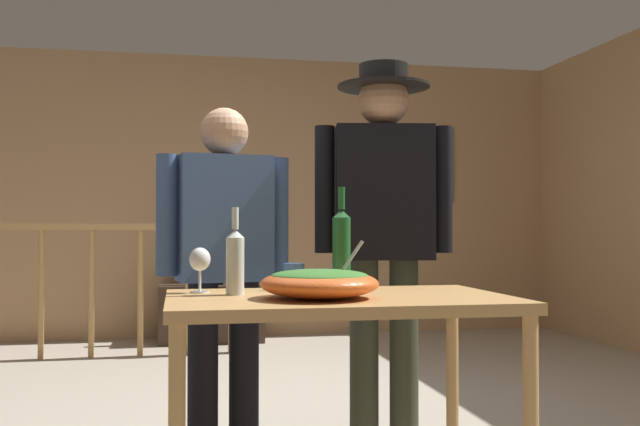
# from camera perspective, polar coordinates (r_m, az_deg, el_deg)

# --- Properties ---
(back_wall) EXTENTS (5.99, 0.10, 2.58)m
(back_wall) POSITION_cam_1_polar(r_m,az_deg,el_deg) (6.86, -5.69, 1.31)
(back_wall) COLOR tan
(back_wall) RESTS_ON ground_plane
(framed_picture) EXTENTS (0.65, 0.03, 0.72)m
(framed_picture) POSITION_cam_1_polar(r_m,az_deg,el_deg) (7.17, 7.88, 3.73)
(framed_picture) COLOR #505A52
(stair_railing) EXTENTS (2.65, 0.10, 1.08)m
(stair_railing) POSITION_cam_1_polar(r_m,az_deg,el_deg) (5.89, -15.31, -4.57)
(stair_railing) COLOR #B2844C
(stair_railing) RESTS_ON ground_plane
(tv_console) EXTENTS (0.90, 0.40, 0.50)m
(tv_console) POSITION_cam_1_polar(r_m,az_deg,el_deg) (6.52, -8.46, -7.70)
(tv_console) COLOR #38281E
(tv_console) RESTS_ON ground_plane
(flat_screen_tv) EXTENTS (0.59, 0.12, 0.47)m
(flat_screen_tv) POSITION_cam_1_polar(r_m,az_deg,el_deg) (6.45, -8.43, -3.12)
(flat_screen_tv) COLOR black
(flat_screen_tv) RESTS_ON tv_console
(serving_table) EXTENTS (1.19, 0.76, 0.75)m
(serving_table) POSITION_cam_1_polar(r_m,az_deg,el_deg) (2.60, 1.42, -8.24)
(serving_table) COLOR #B2844C
(serving_table) RESTS_ON ground_plane
(salad_bowl) EXTENTS (0.40, 0.40, 0.20)m
(salad_bowl) POSITION_cam_1_polar(r_m,az_deg,el_deg) (2.48, -0.04, -5.38)
(salad_bowl) COLOR #DB5B23
(salad_bowl) RESTS_ON serving_table
(wine_glass) EXTENTS (0.08, 0.08, 0.17)m
(wine_glass) POSITION_cam_1_polar(r_m,az_deg,el_deg) (2.73, -9.32, -3.72)
(wine_glass) COLOR silver
(wine_glass) RESTS_ON serving_table
(wine_bottle_clear) EXTENTS (0.07, 0.07, 0.31)m
(wine_bottle_clear) POSITION_cam_1_polar(r_m,az_deg,el_deg) (2.63, -6.62, -3.66)
(wine_bottle_clear) COLOR silver
(wine_bottle_clear) RESTS_ON serving_table
(wine_bottle_green) EXTENTS (0.07, 0.07, 0.40)m
(wine_bottle_green) POSITION_cam_1_polar(r_m,az_deg,el_deg) (2.88, 1.64, -2.66)
(wine_bottle_green) COLOR #1E5628
(wine_bottle_green) RESTS_ON serving_table
(mug_blue) EXTENTS (0.12, 0.08, 0.10)m
(mug_blue) POSITION_cam_1_polar(r_m,az_deg,el_deg) (2.86, -1.98, -4.93)
(mug_blue) COLOR #3866B2
(mug_blue) RESTS_ON serving_table
(person_standing_left) EXTENTS (0.58, 0.28, 1.51)m
(person_standing_left) POSITION_cam_1_polar(r_m,az_deg,el_deg) (3.20, -7.48, -3.05)
(person_standing_left) COLOR black
(person_standing_left) RESTS_ON ground_plane
(person_standing_right) EXTENTS (0.62, 0.42, 1.73)m
(person_standing_right) POSITION_cam_1_polar(r_m,az_deg,el_deg) (3.32, 4.98, -0.18)
(person_standing_right) COLOR #2D3323
(person_standing_right) RESTS_ON ground_plane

